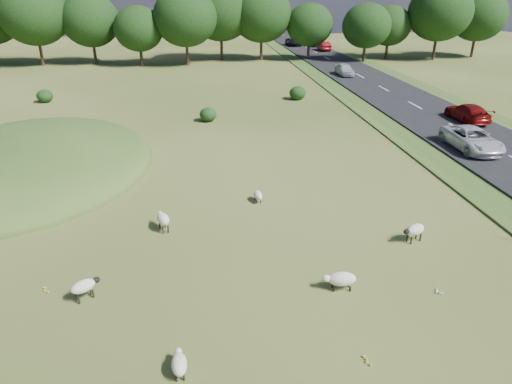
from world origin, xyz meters
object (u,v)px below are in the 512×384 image
(sheep_3, at_px, (179,363))
(car_0, at_px, (467,112))
(car_1, at_px, (314,42))
(car_6, at_px, (472,139))
(car_4, at_px, (324,46))
(sheep_1, at_px, (258,195))
(sheep_2, at_px, (163,219))
(sheep_4, at_px, (341,279))
(sheep_5, at_px, (84,286))
(car_3, at_px, (294,42))
(car_7, at_px, (345,69))
(sheep_0, at_px, (414,230))

(sheep_3, distance_m, car_0, 34.36)
(car_1, height_order, car_6, car_6)
(sheep_3, bearing_deg, car_4, -21.95)
(sheep_1, relative_size, car_0, 0.21)
(sheep_2, distance_m, sheep_4, 9.01)
(sheep_5, height_order, car_3, car_3)
(car_4, bearing_deg, car_7, 81.25)
(sheep_1, bearing_deg, sheep_3, -24.33)
(sheep_3, distance_m, car_3, 82.77)
(car_0, bearing_deg, car_3, -86.07)
(sheep_3, height_order, car_1, car_1)
(sheep_3, distance_m, car_4, 75.99)
(sheep_3, height_order, sheep_4, sheep_4)
(car_6, bearing_deg, car_0, 61.91)
(sheep_5, distance_m, car_6, 27.13)
(sheep_2, bearing_deg, car_0, -75.86)
(sheep_1, bearing_deg, car_3, 161.07)
(sheep_2, relative_size, car_0, 0.26)
(car_3, bearing_deg, car_0, -86.07)
(sheep_1, bearing_deg, car_0, 118.11)
(sheep_1, distance_m, sheep_5, 10.69)
(car_1, bearing_deg, car_6, 86.46)
(car_0, bearing_deg, car_7, -80.43)
(sheep_0, height_order, sheep_2, same)
(sheep_0, relative_size, car_6, 0.23)
(sheep_3, xyz_separation_m, car_0, (23.57, 25.00, 0.57))
(sheep_1, relative_size, car_4, 0.22)
(sheep_1, xyz_separation_m, sheep_2, (-4.91, -2.61, 0.24))
(sheep_5, distance_m, car_4, 73.36)
(sheep_5, height_order, car_6, car_6)
(car_6, bearing_deg, car_7, 90.00)
(car_0, distance_m, car_1, 54.28)
(sheep_4, relative_size, sheep_5, 1.19)
(sheep_5, distance_m, car_3, 79.77)
(car_1, distance_m, car_3, 3.95)
(sheep_2, height_order, car_7, car_7)
(car_3, bearing_deg, car_1, -15.98)
(sheep_1, bearing_deg, sheep_0, 45.91)
(car_4, height_order, car_6, car_4)
(sheep_3, xyz_separation_m, sheep_5, (-3.59, 4.09, 0.18))
(car_3, bearing_deg, car_7, -90.00)
(sheep_5, bearing_deg, sheep_2, 26.88)
(sheep_5, bearing_deg, car_6, -5.29)
(sheep_2, bearing_deg, sheep_4, -147.36)
(sheep_1, bearing_deg, car_1, 157.86)
(sheep_5, bearing_deg, car_1, 34.32)
(sheep_1, relative_size, sheep_2, 0.81)
(sheep_4, height_order, car_3, car_3)
(car_1, bearing_deg, car_0, 90.00)
(car_1, xyz_separation_m, car_3, (-3.80, 1.09, 0.02))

